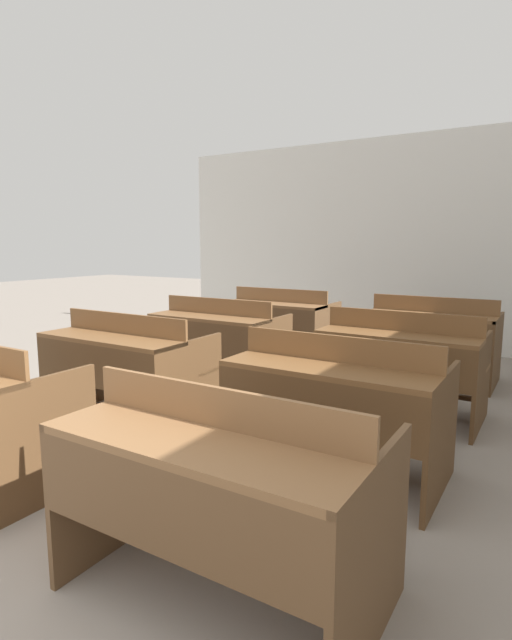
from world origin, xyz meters
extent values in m
cube|color=silver|center=(0.00, 6.38, 1.35)|extent=(6.51, 0.06, 2.70)
cube|color=brown|center=(-0.39, 1.30, 0.34)|extent=(0.03, 0.73, 0.68)
cube|color=brown|center=(-0.97, 1.53, 0.41)|extent=(1.19, 0.28, 0.03)
cube|color=brown|center=(-0.97, 1.53, 0.15)|extent=(1.13, 0.04, 0.04)
cube|color=brown|center=(0.20, 1.29, 0.34)|extent=(0.03, 0.73, 0.68)
cube|color=brown|center=(1.36, 1.29, 0.34)|extent=(0.03, 0.73, 0.68)
cube|color=brown|center=(0.78, 1.09, 0.67)|extent=(1.19, 0.34, 0.03)
cube|color=brown|center=(0.78, 0.94, 0.50)|extent=(1.13, 0.02, 0.31)
cube|color=brown|center=(0.78, 1.25, 0.76)|extent=(1.19, 0.02, 0.15)
cube|color=brown|center=(0.78, 1.52, 0.41)|extent=(1.19, 0.28, 0.03)
cube|color=brown|center=(0.78, 1.52, 0.15)|extent=(1.13, 0.04, 0.04)
cube|color=brown|center=(-1.53, 2.49, 0.34)|extent=(0.03, 0.73, 0.68)
cube|color=brown|center=(-0.37, 2.49, 0.34)|extent=(0.03, 0.73, 0.68)
cube|color=brown|center=(-0.95, 2.29, 0.67)|extent=(1.19, 0.34, 0.03)
cube|color=brown|center=(-0.95, 2.13, 0.50)|extent=(1.13, 0.02, 0.31)
cube|color=brown|center=(-0.95, 2.45, 0.76)|extent=(1.19, 0.02, 0.15)
cube|color=brown|center=(-0.95, 2.71, 0.41)|extent=(1.19, 0.28, 0.03)
cube|color=brown|center=(-0.95, 2.71, 0.15)|extent=(1.13, 0.04, 0.04)
cube|color=#54371E|center=(0.17, 2.48, 0.34)|extent=(0.03, 0.73, 0.68)
cube|color=#54371E|center=(1.33, 2.48, 0.34)|extent=(0.03, 0.73, 0.68)
cube|color=brown|center=(0.75, 2.28, 0.67)|extent=(1.19, 0.34, 0.03)
cube|color=#54371E|center=(0.75, 2.12, 0.50)|extent=(1.13, 0.02, 0.31)
cube|color=brown|center=(0.75, 2.44, 0.76)|extent=(1.19, 0.02, 0.15)
cube|color=brown|center=(0.75, 2.70, 0.41)|extent=(1.19, 0.28, 0.03)
cube|color=#54371E|center=(0.75, 2.70, 0.15)|extent=(1.13, 0.04, 0.04)
cube|color=brown|center=(-1.54, 3.68, 0.34)|extent=(0.03, 0.73, 0.68)
cube|color=brown|center=(-0.38, 3.68, 0.34)|extent=(0.03, 0.73, 0.68)
cube|color=brown|center=(-0.96, 3.49, 0.67)|extent=(1.19, 0.34, 0.03)
cube|color=brown|center=(-0.96, 3.33, 0.50)|extent=(1.13, 0.02, 0.31)
cube|color=brown|center=(-0.96, 3.64, 0.76)|extent=(1.19, 0.02, 0.15)
cube|color=brown|center=(-0.96, 3.91, 0.41)|extent=(1.19, 0.28, 0.03)
cube|color=brown|center=(-0.96, 3.91, 0.15)|extent=(1.13, 0.04, 0.04)
cube|color=#53361D|center=(0.21, 3.68, 0.34)|extent=(0.03, 0.73, 0.68)
cube|color=#53361D|center=(1.37, 3.68, 0.34)|extent=(0.03, 0.73, 0.68)
cube|color=brown|center=(0.79, 3.49, 0.67)|extent=(1.19, 0.34, 0.03)
cube|color=#53361D|center=(0.79, 3.33, 0.50)|extent=(1.13, 0.02, 0.31)
cube|color=brown|center=(0.79, 3.64, 0.76)|extent=(1.19, 0.02, 0.15)
cube|color=brown|center=(0.79, 3.91, 0.41)|extent=(1.19, 0.28, 0.03)
cube|color=#53361D|center=(0.79, 3.91, 0.15)|extent=(1.13, 0.04, 0.04)
cube|color=brown|center=(-1.53, 4.89, 0.34)|extent=(0.03, 0.73, 0.68)
cube|color=brown|center=(-0.37, 4.89, 0.34)|extent=(0.03, 0.73, 0.68)
cube|color=brown|center=(-0.95, 4.69, 0.67)|extent=(1.19, 0.34, 0.03)
cube|color=brown|center=(-0.95, 4.54, 0.50)|extent=(1.13, 0.02, 0.31)
cube|color=brown|center=(-0.95, 4.85, 0.76)|extent=(1.19, 0.02, 0.15)
cube|color=brown|center=(-0.95, 5.12, 0.41)|extent=(1.19, 0.28, 0.03)
cube|color=brown|center=(-0.95, 5.12, 0.15)|extent=(1.13, 0.04, 0.04)
cube|color=brown|center=(0.18, 4.90, 0.34)|extent=(0.03, 0.73, 0.68)
cube|color=brown|center=(1.34, 4.90, 0.34)|extent=(0.03, 0.73, 0.68)
cube|color=brown|center=(0.76, 4.70, 0.67)|extent=(1.19, 0.34, 0.03)
cube|color=brown|center=(0.76, 4.54, 0.50)|extent=(1.13, 0.02, 0.31)
cube|color=brown|center=(0.76, 4.86, 0.76)|extent=(1.19, 0.02, 0.15)
cube|color=brown|center=(0.76, 5.12, 0.41)|extent=(1.19, 0.28, 0.03)
cube|color=brown|center=(0.76, 5.12, 0.15)|extent=(1.13, 0.04, 0.04)
camera|label=1|loc=(1.81, -0.17, 1.35)|focal=28.00mm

